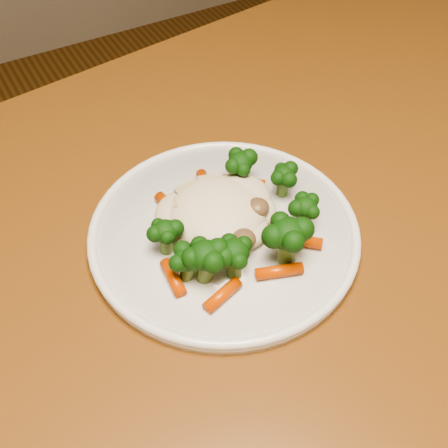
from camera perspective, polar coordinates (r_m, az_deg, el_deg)
name	(u,v)px	position (r m, az deg, el deg)	size (l,w,h in m)	color
dining_table	(285,265)	(0.70, 6.20, -4.18)	(1.24, 0.92, 0.75)	brown
plate	(224,233)	(0.58, 0.00, -0.95)	(0.28, 0.28, 0.01)	white
meal	(230,219)	(0.56, 0.59, 0.47)	(0.18, 0.18, 0.05)	beige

